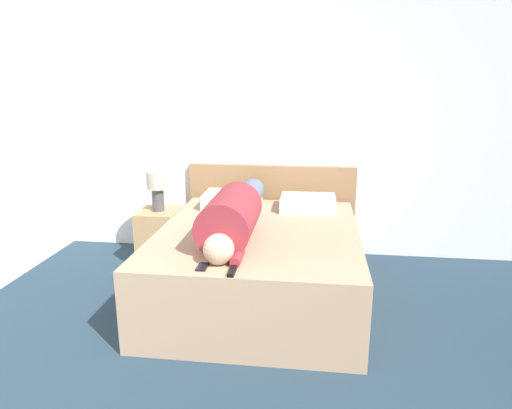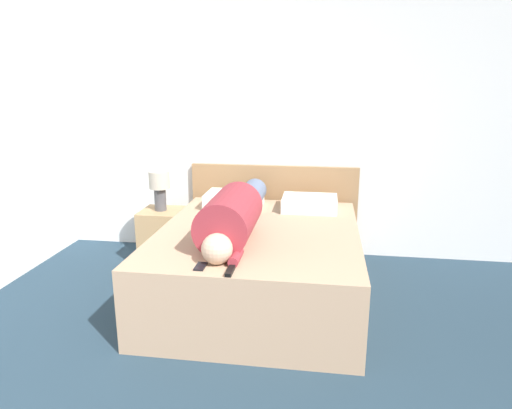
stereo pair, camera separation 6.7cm
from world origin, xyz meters
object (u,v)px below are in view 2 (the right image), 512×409
object	(u,v)px
nightstand	(162,236)
table_lamp	(160,186)
pillow_near_headboard	(234,200)
cell_phone	(201,266)
tv_remote	(230,271)
person_lying	(235,213)
bed	(259,264)
pillow_second	(310,203)

from	to	relation	value
nightstand	table_lamp	size ratio (longest dim) A/B	1.40
table_lamp	pillow_near_headboard	bearing A→B (deg)	2.16
cell_phone	pillow_near_headboard	bearing A→B (deg)	92.72
tv_remote	nightstand	bearing A→B (deg)	123.51
person_lying	bed	bearing A→B (deg)	37.21
person_lying	cell_phone	bearing A→B (deg)	-97.62
nightstand	person_lying	world-z (taller)	person_lying
pillow_second	pillow_near_headboard	bearing A→B (deg)	180.00
pillow_near_headboard	tv_remote	xyz separation A→B (m)	(0.28, -1.55, -0.06)
person_lying	cell_phone	xyz separation A→B (m)	(-0.09, -0.71, -0.16)
nightstand	cell_phone	distance (m)	1.70
pillow_second	tv_remote	world-z (taller)	pillow_second
table_lamp	person_lying	distance (m)	1.18
table_lamp	pillow_second	xyz separation A→B (m)	(1.45, 0.03, -0.13)
table_lamp	cell_phone	distance (m)	1.68
cell_phone	tv_remote	bearing A→B (deg)	-15.71
pillow_near_headboard	table_lamp	bearing A→B (deg)	-177.84
table_lamp	tv_remote	distance (m)	1.84
bed	nightstand	xyz separation A→B (m)	(-1.06, 0.63, -0.03)
table_lamp	cell_phone	world-z (taller)	table_lamp
pillow_near_headboard	cell_phone	bearing A→B (deg)	-87.28
bed	person_lying	xyz separation A→B (m)	(-0.17, -0.13, 0.47)
nightstand	pillow_second	xyz separation A→B (m)	(1.45, 0.03, 0.39)
bed	cell_phone	xyz separation A→B (m)	(-0.26, -0.83, 0.31)
bed	person_lying	size ratio (longest dim) A/B	1.09
table_lamp	person_lying	xyz separation A→B (m)	(0.90, -0.76, -0.02)
nightstand	table_lamp	bearing A→B (deg)	0.00
table_lamp	person_lying	bearing A→B (deg)	-40.28
table_lamp	pillow_near_headboard	xyz separation A→B (m)	(0.73, 0.03, -0.12)
bed	table_lamp	world-z (taller)	table_lamp
pillow_second	tv_remote	xyz separation A→B (m)	(-0.44, -1.55, -0.05)
bed	pillow_near_headboard	bearing A→B (deg)	116.67
table_lamp	bed	bearing A→B (deg)	-30.79
nightstand	cell_phone	xyz separation A→B (m)	(0.80, -1.47, 0.33)
cell_phone	table_lamp	bearing A→B (deg)	118.69
bed	pillow_near_headboard	xyz separation A→B (m)	(-0.33, 0.66, 0.37)
table_lamp	pillow_second	distance (m)	1.46
nightstand	pillow_second	size ratio (longest dim) A/B	1.07
table_lamp	pillow_near_headboard	size ratio (longest dim) A/B	0.73
tv_remote	cell_phone	bearing A→B (deg)	164.29
nightstand	pillow_second	world-z (taller)	pillow_second
nightstand	pillow_near_headboard	world-z (taller)	pillow_near_headboard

